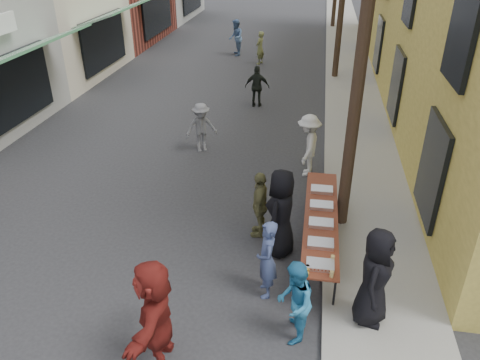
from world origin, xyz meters
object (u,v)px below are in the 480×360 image
(guest_front_c, at_px, (294,303))
(utility_pole_near, at_px, (365,26))
(serving_table, at_px, (321,218))
(catering_tray_sausage, at_px, (320,265))
(server, at_px, (375,277))
(guest_front_a, at_px, (281,213))

(guest_front_c, bearing_deg, utility_pole_near, 167.28)
(utility_pole_near, relative_size, guest_front_c, 5.88)
(serving_table, relative_size, catering_tray_sausage, 8.00)
(utility_pole_near, bearing_deg, serving_table, -118.51)
(utility_pole_near, bearing_deg, server, -82.71)
(serving_table, xyz_separation_m, catering_tray_sausage, (-0.00, -1.65, 0.08))
(serving_table, distance_m, catering_tray_sausage, 1.65)
(guest_front_a, xyz_separation_m, server, (1.72, -1.78, 0.05))
(serving_table, relative_size, guest_front_c, 2.61)
(utility_pole_near, distance_m, serving_table, 3.93)
(server, bearing_deg, utility_pole_near, 23.43)
(catering_tray_sausage, xyz_separation_m, guest_front_c, (-0.40, -1.01, -0.02))
(serving_table, xyz_separation_m, server, (0.89, -2.11, 0.31))
(utility_pole_near, height_order, guest_front_a, utility_pole_near)
(catering_tray_sausage, distance_m, guest_front_a, 1.57)
(guest_front_a, bearing_deg, guest_front_c, 28.42)
(guest_front_c, bearing_deg, serving_table, 172.84)
(guest_front_c, bearing_deg, server, 114.31)
(utility_pole_near, relative_size, catering_tray_sausage, 18.00)
(utility_pole_near, height_order, catering_tray_sausage, utility_pole_near)
(catering_tray_sausage, relative_size, server, 0.27)
(server, bearing_deg, guest_front_c, 129.05)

